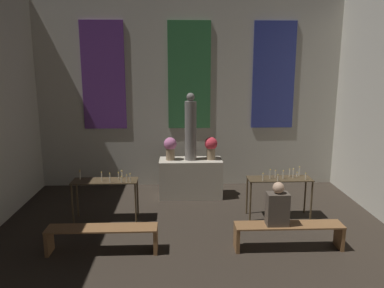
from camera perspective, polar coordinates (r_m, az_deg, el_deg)
name	(u,v)px	position (r m, az deg, el deg)	size (l,w,h in m)	color
wall_back	(189,93)	(9.39, -0.43, 7.72)	(7.69, 0.16, 4.64)	beige
altar	(191,178)	(8.79, -0.20, -5.20)	(1.45, 0.63, 0.89)	#BCB29E
statue	(191,129)	(8.52, -0.21, 2.35)	(0.27, 0.27, 1.54)	slate
flower_vase_left	(170,147)	(8.59, -3.34, -0.44)	(0.30, 0.30, 0.52)	#937A5B
flower_vase_right	(211,147)	(8.63, 2.91, -0.38)	(0.30, 0.30, 0.52)	#937A5B
candle_rack_left	(105,186)	(7.61, -13.06, -6.22)	(1.28, 0.43, 1.02)	#473823
candle_rack_right	(279,184)	(7.75, 13.19, -5.90)	(1.28, 0.43, 1.02)	#473823
pew_back_left	(102,234)	(6.49, -13.51, -13.23)	(1.81, 0.36, 0.44)	brown
pew_back_right	(289,231)	(6.63, 14.51, -12.72)	(1.81, 0.36, 0.44)	brown
person_seated	(277,206)	(6.41, 12.90, -9.25)	(0.36, 0.24, 0.74)	#4C4238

